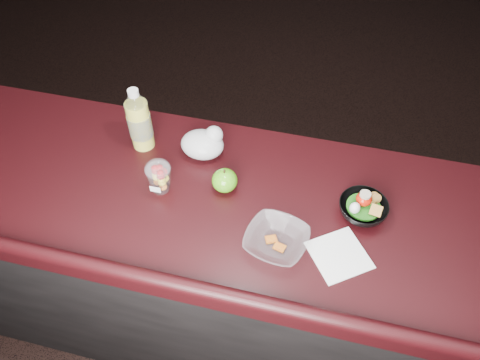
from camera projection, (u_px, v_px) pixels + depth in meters
name	position (u px, v px, depth m)	size (l,w,h in m)	color
room_shell	(185.00, 30.00, 0.76)	(8.00, 8.00, 8.00)	black
counter	(236.00, 275.00, 1.95)	(4.06, 0.71, 1.02)	black
lemonade_bottle	(140.00, 123.00, 1.65)	(0.08, 0.08, 0.25)	yellow
fruit_cup	(159.00, 176.00, 1.55)	(0.09, 0.09, 0.12)	white
green_apple	(225.00, 180.00, 1.56)	(0.09, 0.09, 0.09)	#348D10
plastic_bag	(204.00, 143.00, 1.66)	(0.16, 0.13, 0.11)	silver
snack_bowl	(363.00, 208.00, 1.50)	(0.21, 0.21, 0.09)	black
takeout_bowl	(276.00, 240.00, 1.43)	(0.23, 0.23, 0.05)	silver
paper_napkin	(339.00, 255.00, 1.42)	(0.16, 0.16, 0.00)	white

